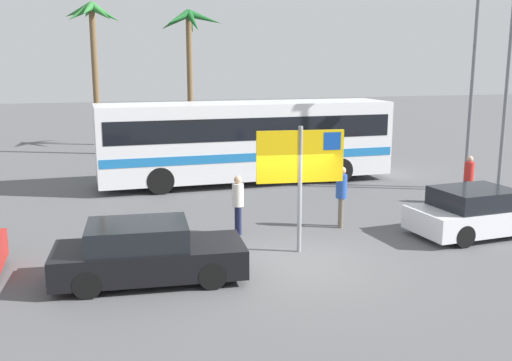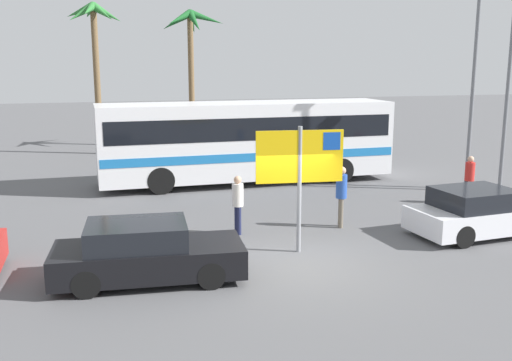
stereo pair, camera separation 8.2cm
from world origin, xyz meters
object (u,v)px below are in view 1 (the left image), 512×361
object	(u,v)px
car_black	(147,253)
car_white	(478,212)
ferry_sign	(302,161)
pedestrian_by_bus	(341,191)
pedestrian_near_sign	(469,176)
pedestrian_crossing_lot	(238,200)
bus_front_coach	(246,138)

from	to	relation	value
car_black	car_white	bearing A→B (deg)	10.90
ferry_sign	car_white	bearing A→B (deg)	6.45
car_black	car_white	size ratio (longest dim) A/B	1.06
ferry_sign	pedestrian_by_bus	world-z (taller)	ferry_sign
car_black	pedestrian_near_sign	distance (m)	12.00
ferry_sign	pedestrian_by_bus	xyz separation A→B (m)	(1.92, 1.77, -1.26)
ferry_sign	pedestrian_crossing_lot	xyz separation A→B (m)	(-1.13, 1.94, -1.35)
pedestrian_by_bus	car_white	bearing A→B (deg)	-9.66
bus_front_coach	car_white	xyz separation A→B (m)	(4.25, -8.79, -1.15)
ferry_sign	car_white	size ratio (longest dim) A/B	0.79
car_black	bus_front_coach	bearing A→B (deg)	68.15
pedestrian_crossing_lot	pedestrian_by_bus	bearing A→B (deg)	171.69
pedestrian_by_bus	pedestrian_crossing_lot	distance (m)	3.06
car_white	pedestrian_crossing_lot	distance (m)	6.70
car_black	pedestrian_by_bus	size ratio (longest dim) A/B	2.38
bus_front_coach	pedestrian_crossing_lot	bearing A→B (deg)	-107.47
pedestrian_crossing_lot	ferry_sign	bearing A→B (deg)	115.10
ferry_sign	pedestrian_crossing_lot	world-z (taller)	ferry_sign
pedestrian_by_bus	pedestrian_crossing_lot	bearing A→B (deg)	-164.68
pedestrian_near_sign	pedestrian_crossing_lot	xyz separation A→B (m)	(-8.43, -1.26, 0.02)
pedestrian_by_bus	pedestrian_near_sign	bearing A→B (deg)	33.39
bus_front_coach	car_black	world-z (taller)	bus_front_coach
car_white	car_black	bearing A→B (deg)	-178.22
pedestrian_crossing_lot	car_white	bearing A→B (deg)	157.83
ferry_sign	pedestrian_near_sign	size ratio (longest dim) A/B	1.96
car_black	pedestrian_near_sign	bearing A→B (deg)	25.44
car_black	pedestrian_crossing_lot	size ratio (longest dim) A/B	2.58
car_white	bus_front_coach	bearing A→B (deg)	112.06
pedestrian_near_sign	pedestrian_by_bus	bearing A→B (deg)	133.22
ferry_sign	car_white	distance (m)	5.53
ferry_sign	pedestrian_near_sign	xyz separation A→B (m)	(7.30, 3.20, -1.37)
bus_front_coach	pedestrian_near_sign	world-z (taller)	bus_front_coach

